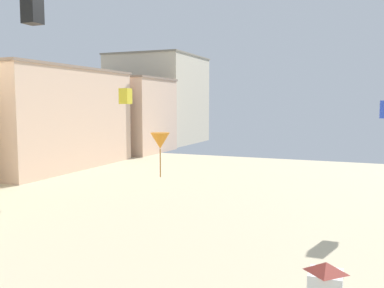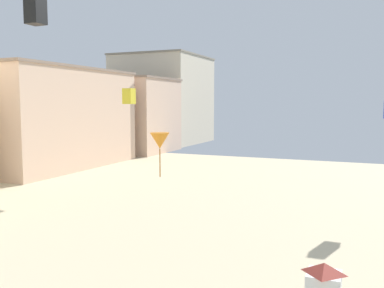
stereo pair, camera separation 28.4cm
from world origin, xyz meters
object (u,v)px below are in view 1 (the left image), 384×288
(kite_orange_delta, at_px, (160,141))
(kite_black_box, at_px, (32,11))
(lifeguard_stand, at_px, (325,282))
(kite_yellow_box, at_px, (126,96))

(kite_orange_delta, height_order, kite_black_box, kite_black_box)
(kite_orange_delta, bearing_deg, kite_black_box, 152.70)
(lifeguard_stand, height_order, kite_black_box, kite_black_box)
(lifeguard_stand, height_order, kite_yellow_box, kite_yellow_box)
(kite_yellow_box, distance_m, kite_orange_delta, 22.57)
(kite_orange_delta, xyz_separation_m, kite_black_box, (-12.94, 6.68, 7.84))
(lifeguard_stand, relative_size, kite_orange_delta, 1.32)
(kite_yellow_box, bearing_deg, lifeguard_stand, -45.37)
(lifeguard_stand, bearing_deg, kite_yellow_box, 139.88)
(kite_yellow_box, xyz_separation_m, kite_black_box, (-0.08, -11.73, 5.55))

